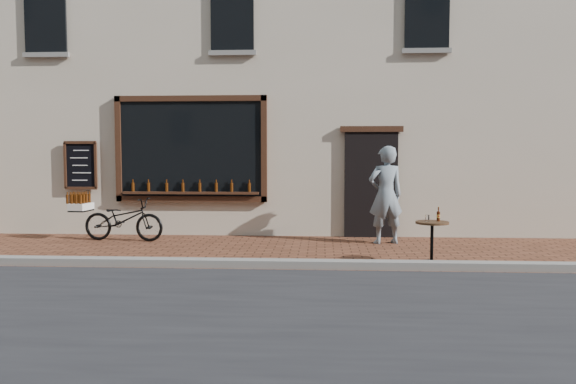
{
  "coord_description": "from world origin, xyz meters",
  "views": [
    {
      "loc": [
        0.88,
        -8.33,
        1.77
      ],
      "look_at": [
        0.3,
        1.2,
        1.1
      ],
      "focal_mm": 35.0,
      "sensor_mm": 36.0,
      "label": 1
    }
  ],
  "objects": [
    {
      "name": "ground",
      "position": [
        0.0,
        0.0,
        0.0
      ],
      "size": [
        90.0,
        90.0,
        0.0
      ],
      "primitive_type": "plane",
      "color": "#512B1A",
      "rests_on": "ground"
    },
    {
      "name": "bistro_table",
      "position": [
        2.64,
        0.68,
        0.48
      ],
      "size": [
        0.53,
        0.53,
        0.9
      ],
      "color": "black",
      "rests_on": "ground"
    },
    {
      "name": "shop_building",
      "position": [
        0.0,
        6.5,
        5.0
      ],
      "size": [
        28.0,
        6.2,
        10.0
      ],
      "color": "beige",
      "rests_on": "ground"
    },
    {
      "name": "kerb",
      "position": [
        0.0,
        0.2,
        0.06
      ],
      "size": [
        90.0,
        0.25,
        0.12
      ],
      "primitive_type": "cube",
      "color": "slate",
      "rests_on": "ground"
    },
    {
      "name": "pedestrian",
      "position": [
        2.12,
        2.64,
        0.95
      ],
      "size": [
        0.79,
        0.63,
        1.9
      ],
      "primitive_type": "imported",
      "rotation": [
        0.0,
        0.0,
        3.42
      ],
      "color": "slate",
      "rests_on": "ground"
    },
    {
      "name": "cargo_bicycle",
      "position": [
        -3.14,
        2.66,
        0.44
      ],
      "size": [
        2.0,
        0.73,
        0.93
      ],
      "rotation": [
        0.0,
        0.0,
        1.48
      ],
      "color": "black",
      "rests_on": "ground"
    }
  ]
}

